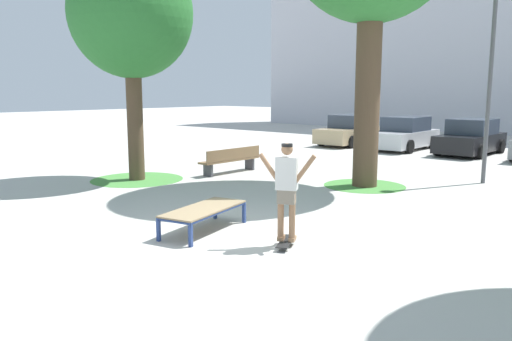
# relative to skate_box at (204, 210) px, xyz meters

# --- Properties ---
(ground_plane) EXTENTS (120.00, 120.00, 0.00)m
(ground_plane) POSITION_rel_skate_box_xyz_m (0.66, -0.08, -0.41)
(ground_plane) COLOR #B7B5AD
(skate_box) EXTENTS (1.16, 2.02, 0.46)m
(skate_box) POSITION_rel_skate_box_xyz_m (0.00, 0.00, 0.00)
(skate_box) COLOR navy
(skate_box) RESTS_ON ground
(skateboard) EXTENTS (0.53, 0.81, 0.09)m
(skateboard) POSITION_rel_skate_box_xyz_m (1.75, 0.30, -0.34)
(skateboard) COLOR black
(skateboard) RESTS_ON ground
(skater) EXTENTS (0.93, 0.51, 1.69)m
(skater) POSITION_rel_skate_box_xyz_m (1.75, 0.31, 0.66)
(skater) COLOR #8E6647
(skater) RESTS_ON skateboard
(tree_near_left) EXTENTS (3.58, 3.58, 6.77)m
(tree_near_left) POSITION_rel_skate_box_xyz_m (-5.74, 2.56, 4.43)
(tree_near_left) COLOR brown
(tree_near_left) RESTS_ON ground
(grass_patch_near_left) EXTENTS (2.76, 2.76, 0.01)m
(grass_patch_near_left) POSITION_rel_skate_box_xyz_m (-5.74, 2.56, -0.41)
(grass_patch_near_left) COLOR #47893D
(grass_patch_near_left) RESTS_ON ground
(grass_patch_mid_back) EXTENTS (2.29, 2.29, 0.01)m
(grass_patch_mid_back) POSITION_rel_skate_box_xyz_m (-0.04, 6.20, -0.41)
(grass_patch_mid_back) COLOR #47893D
(grass_patch_mid_back) RESTS_ON ground
(car_tan) EXTENTS (1.93, 4.21, 1.50)m
(car_tan) POSITION_rel_skate_box_xyz_m (-6.10, 15.61, 0.28)
(car_tan) COLOR tan
(car_tan) RESTS_ON ground
(car_silver) EXTENTS (1.95, 4.22, 1.50)m
(car_silver) POSITION_rel_skate_box_xyz_m (-3.19, 15.46, 0.28)
(car_silver) COLOR #B7BABF
(car_silver) RESTS_ON ground
(car_black) EXTENTS (1.95, 4.22, 1.50)m
(car_black) POSITION_rel_skate_box_xyz_m (-0.28, 15.62, 0.28)
(car_black) COLOR black
(car_black) RESTS_ON ground
(park_bench) EXTENTS (0.46, 2.40, 0.83)m
(park_bench) POSITION_rel_skate_box_xyz_m (-4.43, 5.30, 0.03)
(park_bench) COLOR brown
(park_bench) RESTS_ON ground
(light_post) EXTENTS (0.36, 0.36, 5.83)m
(light_post) POSITION_rel_skate_box_xyz_m (2.34, 8.87, 3.41)
(light_post) COLOR #4C4C51
(light_post) RESTS_ON ground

